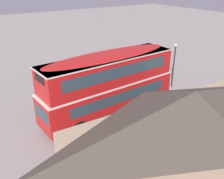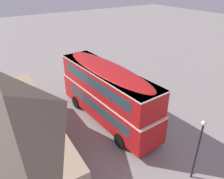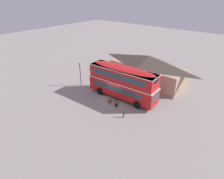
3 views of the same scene
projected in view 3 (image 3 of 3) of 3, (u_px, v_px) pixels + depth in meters
ground_plane at (113, 99)px, 28.10m from camera, size 120.00×120.00×0.00m
double_decker_bus at (123, 81)px, 27.31m from camera, size 10.59×3.04×4.79m
touring_bicycle at (112, 101)px, 26.84m from camera, size 1.67×0.77×0.99m
backpack_on_ground at (116, 105)px, 26.15m from camera, size 0.36×0.37×0.51m
water_bottle_green_metal at (108, 102)px, 27.19m from camera, size 0.08×0.08×0.22m
water_bottle_red_squeeze at (112, 104)px, 26.68m from camera, size 0.07×0.07×0.21m
pub_building at (148, 68)px, 32.49m from camera, size 13.29×5.96×4.64m
street_lamp at (80, 71)px, 31.07m from camera, size 0.28×0.28×4.15m
kerb_bollard at (124, 114)px, 23.86m from camera, size 0.16×0.16×0.97m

